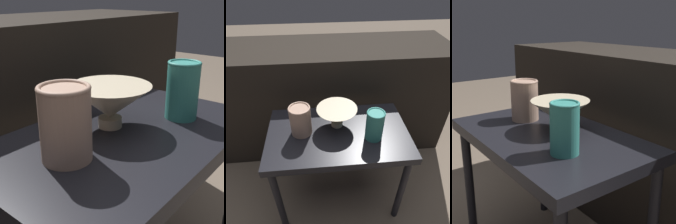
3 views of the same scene
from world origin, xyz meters
The scene contains 6 objects.
ground_plane centered at (0.00, 0.00, 0.00)m, with size 8.00×8.00×0.00m, color #6B5B4C.
table centered at (0.00, 0.00, 0.48)m, with size 0.73×0.44×0.55m.
couch_backdrop centered at (0.00, 0.57, 0.40)m, with size 1.67×0.50×0.79m.
bowl centered at (0.00, 0.05, 0.62)m, with size 0.21×0.21×0.11m.
vase_textured_left centered at (-0.18, 0.02, 0.63)m, with size 0.11×0.11×0.16m.
vase_colorful_right centered at (0.17, -0.06, 0.63)m, with size 0.09×0.09×0.16m.
Camera 2 is at (-0.08, -0.83, 1.32)m, focal length 35.00 mm.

